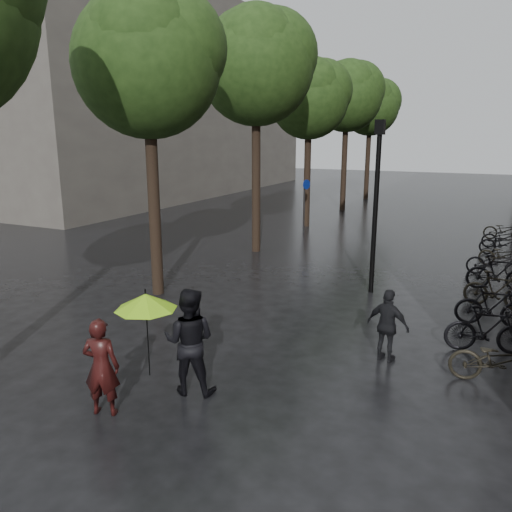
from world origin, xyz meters
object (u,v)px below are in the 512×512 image
Objects in this scene: person_burgundy at (101,367)px; parked_bicycles at (500,268)px; person_black at (189,341)px; pedestrian_walking at (388,326)px; lamp_post at (376,191)px.

person_burgundy is 0.11× the size of parked_bicycles.
person_black is (0.87, 1.21, 0.13)m from person_burgundy.
pedestrian_walking is 7.25m from parked_bicycles.
person_black is 3.95m from pedestrian_walking.
lamp_post reaches higher than person_burgundy.
pedestrian_walking reaches higher than parked_bicycles.
person_burgundy is at bearing -117.54° from parked_bicycles.
person_black is at bearing 56.94° from pedestrian_walking.
lamp_post is (2.40, 8.27, 2.09)m from person_burgundy.
lamp_post is at bearing -125.39° from person_burgundy.
lamp_post is (1.53, 7.06, 1.96)m from person_black.
lamp_post reaches higher than pedestrian_walking.
person_black reaches higher than pedestrian_walking.
person_black is 0.13× the size of parked_bicycles.
person_black is at bearing -116.43° from parked_bicycles.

